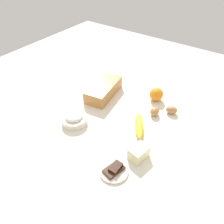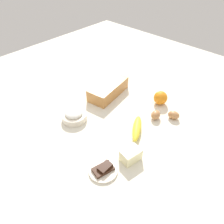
# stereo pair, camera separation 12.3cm
# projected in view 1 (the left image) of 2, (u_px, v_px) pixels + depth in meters

# --- Properties ---
(ground_plane) EXTENTS (2.40, 2.40, 0.02)m
(ground_plane) POSITION_uv_depth(u_px,v_px,m) (112.00, 119.00, 1.27)
(ground_plane) COLOR silver
(loaf_pan) EXTENTS (0.30, 0.17, 0.08)m
(loaf_pan) POSITION_uv_depth(u_px,v_px,m) (104.00, 89.00, 1.40)
(loaf_pan) COLOR #B77A3D
(loaf_pan) RESTS_ON ground_plane
(flour_bowl) EXTENTS (0.14, 0.14, 0.06)m
(flour_bowl) POSITION_uv_depth(u_px,v_px,m) (74.00, 119.00, 1.21)
(flour_bowl) COLOR silver
(flour_bowl) RESTS_ON ground_plane
(banana) EXTENTS (0.18, 0.14, 0.04)m
(banana) POSITION_uv_depth(u_px,v_px,m) (139.00, 126.00, 1.18)
(banana) COLOR yellow
(banana) RESTS_ON ground_plane
(orange_fruit) EXTENTS (0.08, 0.08, 0.08)m
(orange_fruit) POSITION_uv_depth(u_px,v_px,m) (156.00, 94.00, 1.36)
(orange_fruit) COLOR orange
(orange_fruit) RESTS_ON ground_plane
(butter_block) EXTENTS (0.10, 0.08, 0.06)m
(butter_block) POSITION_uv_depth(u_px,v_px,m) (139.00, 153.00, 1.03)
(butter_block) COLOR #F4EDB2
(butter_block) RESTS_ON ground_plane
(egg_near_butter) EXTENTS (0.06, 0.07, 0.05)m
(egg_near_butter) POSITION_uv_depth(u_px,v_px,m) (172.00, 110.00, 1.27)
(egg_near_butter) COLOR #BB7E4C
(egg_near_butter) RESTS_ON ground_plane
(egg_beside_bowl) EXTENTS (0.07, 0.06, 0.05)m
(egg_beside_bowl) POSITION_uv_depth(u_px,v_px,m) (155.00, 111.00, 1.26)
(egg_beside_bowl) COLOR #BB7F4C
(egg_beside_bowl) RESTS_ON ground_plane
(chocolate_plate) EXTENTS (0.13, 0.13, 0.03)m
(chocolate_plate) POSITION_uv_depth(u_px,v_px,m) (114.00, 170.00, 0.98)
(chocolate_plate) COLOR silver
(chocolate_plate) RESTS_ON ground_plane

